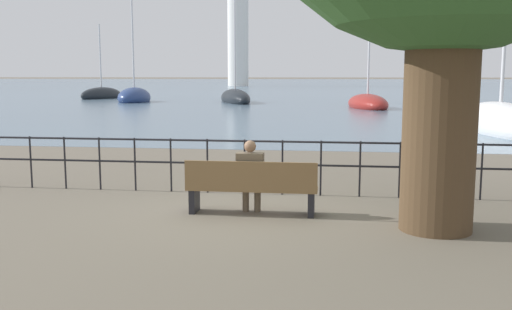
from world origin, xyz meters
TOP-DOWN VIEW (x-y plane):
  - ground_plane at (0.00, 0.00)m, footprint 1000.00×1000.00m
  - harbor_water at (0.00, 157.98)m, footprint 600.00×300.00m
  - park_bench at (0.00, -0.07)m, footprint 2.15×0.45m
  - seated_person_left at (-0.03, 0.01)m, footprint 0.44×0.35m
  - promenade_railing at (-0.00, 1.59)m, footprint 15.36×0.04m
  - sailboat_0 at (7.88, 14.35)m, footprint 2.85×7.60m
  - sailboat_1 at (3.77, 30.99)m, footprint 3.51×6.54m
  - sailboat_3 at (-20.83, 43.99)m, footprint 3.33×6.07m
  - sailboat_4 at (-6.68, 37.94)m, footprint 4.63×8.36m
  - sailboat_5 at (-15.23, 37.47)m, footprint 2.97×5.38m
  - harbor_lighthouse at (-17.69, 107.17)m, footprint 4.21×4.21m

SIDE VIEW (x-z plane):
  - ground_plane at x=0.00m, z-range 0.00..0.00m
  - harbor_water at x=0.00m, z-range 0.00..0.01m
  - sailboat_1 at x=3.77m, z-range -5.10..5.76m
  - sailboat_3 at x=-20.83m, z-range -3.44..4.11m
  - sailboat_4 at x=-6.68m, z-range -4.29..4.98m
  - sailboat_0 at x=7.88m, z-range -4.52..5.28m
  - sailboat_5 at x=-15.23m, z-range -5.84..6.66m
  - park_bench at x=0.00m, z-range -0.01..0.89m
  - seated_person_left at x=-0.03m, z-range 0.06..1.28m
  - promenade_railing at x=0.00m, z-range 0.17..1.22m
  - harbor_lighthouse at x=-17.69m, z-range -1.01..27.80m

